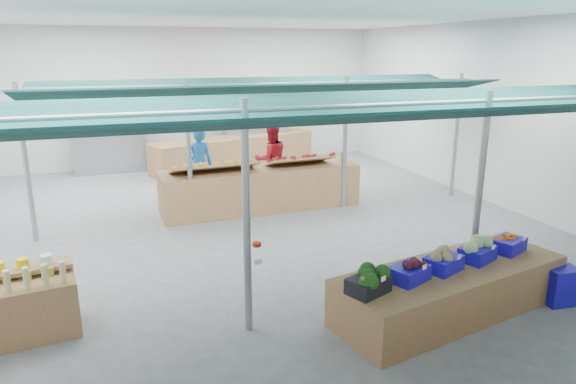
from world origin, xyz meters
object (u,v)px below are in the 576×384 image
Objects in this scene: veg_counter at (451,290)px; fruit_counter at (261,188)px; bottle_shelf at (6,309)px; vendor_right at (271,159)px; crate_stack at (561,286)px; vendor_left at (199,165)px.

fruit_counter is at bearing 90.12° from veg_counter.
vendor_right is (5.19, 5.30, 0.49)m from bottle_shelf.
veg_counter is 6.32× the size of crate_stack.
fruit_counter is 6.44m from crate_stack.
vendor_right reaches higher than veg_counter.
fruit_counter reaches higher than veg_counter.
crate_stack is at bearing -19.63° from bottle_shelf.
crate_stack is at bearing 118.12° from vendor_left.
veg_counter is 1.91× the size of vendor_left.
fruit_counter is 1.32m from vendor_right.
vendor_left reaches higher than bottle_shelf.
crate_stack is at bearing -66.32° from fruit_counter.
vendor_right is (0.60, 1.10, 0.42)m from fruit_counter.
vendor_right is (1.80, 0.00, 0.00)m from vendor_left.
crate_stack is at bearing -22.31° from veg_counter.
bottle_shelf is at bearing 167.53° from crate_stack.
vendor_left is (3.39, 5.30, 0.49)m from bottle_shelf.
crate_stack is (2.74, -5.82, -0.21)m from fruit_counter.
vendor_left is 1.80m from vendor_right.
bottle_shelf is 0.97× the size of vendor_left.
bottle_shelf is 0.39× the size of fruit_counter.
crate_stack is (1.65, -0.33, -0.06)m from veg_counter.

